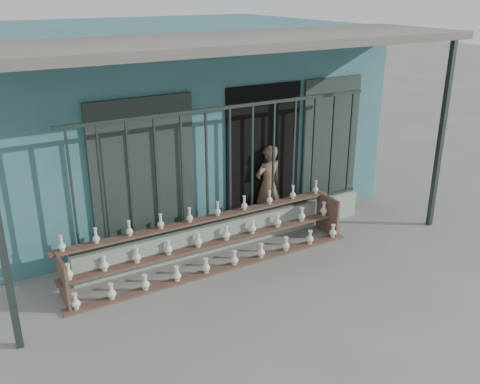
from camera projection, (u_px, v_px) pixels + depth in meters
ground at (276, 281)px, 7.49m from camera, size 60.00×60.00×0.00m
workshop_building at (157, 110)px, 10.32m from camera, size 7.40×6.60×3.21m
parapet_wall at (231, 232)px, 8.45m from camera, size 5.00×0.20×0.45m
security_fence at (230, 164)px, 8.05m from camera, size 5.00×0.04×1.80m
shelf_rack at (213, 242)px, 7.83m from camera, size 4.50×0.68×0.85m
elderly_woman at (268, 186)px, 9.03m from camera, size 0.55×0.39×1.41m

